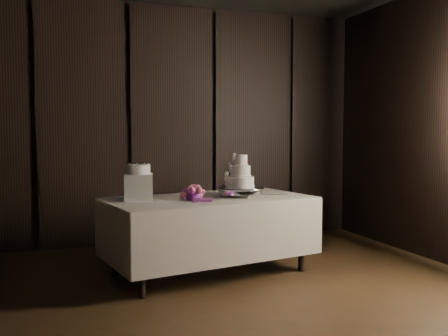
# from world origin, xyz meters

# --- Properties ---
(room) EXTENTS (6.08, 7.08, 3.08)m
(room) POSITION_xyz_m (0.00, 0.00, 1.50)
(room) COLOR black
(room) RESTS_ON ground
(display_table) EXTENTS (2.15, 1.41, 0.76)m
(display_table) POSITION_xyz_m (0.51, 1.92, 0.42)
(display_table) COLOR beige
(display_table) RESTS_ON ground
(cake_stand) EXTENTS (0.50, 0.50, 0.09)m
(cake_stand) POSITION_xyz_m (0.85, 1.93, 0.81)
(cake_stand) COLOR silver
(cake_stand) RESTS_ON display_table
(wedding_cake) EXTENTS (0.31, 0.27, 0.33)m
(wedding_cake) POSITION_xyz_m (0.82, 1.92, 0.98)
(wedding_cake) COLOR white
(wedding_cake) RESTS_ON cake_stand
(bouquet) EXTENTS (0.37, 0.44, 0.19)m
(bouquet) POSITION_xyz_m (0.31, 1.78, 0.82)
(bouquet) COLOR #C54D6C
(bouquet) RESTS_ON display_table
(box_pedestal) EXTENTS (0.30, 0.30, 0.25)m
(box_pedestal) POSITION_xyz_m (-0.17, 1.96, 0.89)
(box_pedestal) COLOR white
(box_pedestal) RESTS_ON display_table
(small_cake) EXTENTS (0.23, 0.23, 0.09)m
(small_cake) POSITION_xyz_m (-0.17, 1.96, 1.05)
(small_cake) COLOR white
(small_cake) RESTS_ON box_pedestal
(cake_knife) EXTENTS (0.35, 0.17, 0.01)m
(cake_knife) POSITION_xyz_m (1.11, 1.93, 0.77)
(cake_knife) COLOR silver
(cake_knife) RESTS_ON display_table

